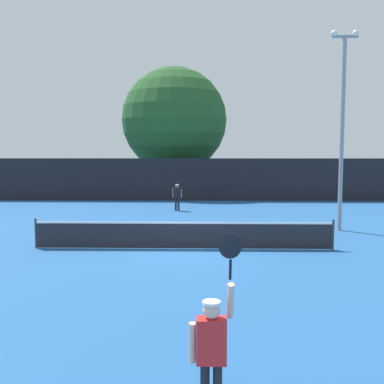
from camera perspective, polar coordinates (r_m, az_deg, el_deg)
The scene contains 11 objects.
ground_plane at distance 15.96m, azimuth -1.12°, elevation -7.26°, with size 120.00×120.00×0.00m, color #235693.
tennis_net at distance 15.86m, azimuth -1.12°, elevation -5.45°, with size 10.60×0.08×1.07m.
perimeter_fence at distance 31.13m, azimuth 0.11°, elevation 1.60°, with size 39.13×0.12×2.95m, color black.
player_serving at distance 5.96m, azimuth 2.60°, elevation -18.60°, with size 0.67×0.38×2.42m.
player_receiving at distance 25.89m, azimuth -1.91°, elevation -0.35°, with size 0.57×0.23×1.53m.
tennis_ball at distance 15.39m, azimuth 3.69°, elevation -7.62°, with size 0.07×0.07×0.07m, color #CCE033.
light_pole at distance 20.40m, azimuth 18.64°, elevation 8.85°, with size 1.18×0.28×8.53m.
large_tree at distance 36.06m, azimuth -2.27°, elevation 9.15°, with size 8.32×8.32×10.07m.
parked_car_near at distance 37.16m, azimuth -3.62°, elevation 1.11°, with size 1.98×4.23×1.69m.
parked_car_mid at distance 37.83m, azimuth 4.04°, elevation 1.18°, with size 2.12×4.29×1.69m.
parked_car_far at distance 38.46m, azimuth 9.84°, elevation 1.18°, with size 2.31×4.37×1.69m.
Camera 1 is at (0.68, -15.57, 3.46)m, focal length 41.82 mm.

